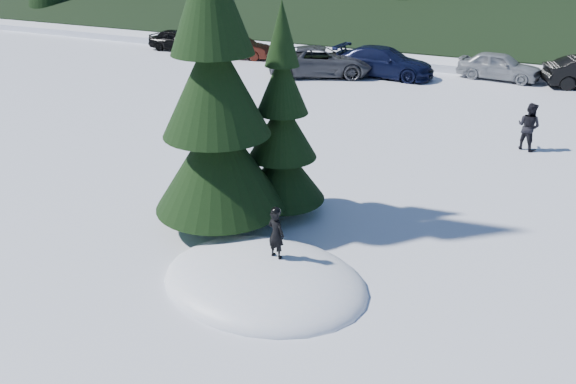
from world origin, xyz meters
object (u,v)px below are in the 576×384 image
at_px(car_4, 499,66).
at_px(car_1, 240,48).
at_px(car_3, 384,62).
at_px(child_skier, 276,234).
at_px(car_2, 321,61).
at_px(car_0, 179,40).
at_px(spruce_tall, 215,97).
at_px(adult_0, 529,126).
at_px(spruce_short, 282,136).

bearing_deg(car_4, car_1, 100.87).
height_order(car_3, car_4, car_3).
bearing_deg(child_skier, car_2, -56.74).
distance_m(car_0, car_4, 19.54).
relative_size(spruce_tall, car_1, 2.26).
height_order(child_skier, car_2, child_skier).
bearing_deg(adult_0, child_skier, 95.45).
relative_size(adult_0, car_2, 0.30).
height_order(adult_0, car_4, adult_0).
bearing_deg(spruce_short, adult_0, 56.80).
distance_m(spruce_short, child_skier, 3.32).
distance_m(child_skier, car_1, 24.12).
height_order(spruce_short, car_1, spruce_short).
bearing_deg(car_1, car_3, -104.91).
bearing_deg(car_1, spruce_short, -155.58).
relative_size(car_2, car_4, 1.34).
relative_size(adult_0, car_1, 0.43).
distance_m(spruce_short, car_2, 16.28).
bearing_deg(car_2, car_3, -91.15).
relative_size(adult_0, car_4, 0.40).
distance_m(spruce_tall, car_4, 20.48).
xyz_separation_m(car_0, car_3, (14.06, -1.25, 0.08)).
bearing_deg(car_2, spruce_short, 175.14).
bearing_deg(car_4, car_2, 117.76).
bearing_deg(car_1, car_4, -95.26).
bearing_deg(car_2, car_0, 51.99).
bearing_deg(adult_0, car_0, 1.24).
relative_size(car_1, car_2, 0.70).
height_order(car_0, car_3, car_3).
bearing_deg(child_skier, car_1, -44.69).
bearing_deg(adult_0, car_1, -3.52).
xyz_separation_m(car_3, car_4, (5.46, 1.97, -0.06)).
xyz_separation_m(car_1, car_3, (9.21, -0.85, 0.13)).
bearing_deg(spruce_tall, car_2, 105.33).
bearing_deg(spruce_tall, car_1, 119.79).
bearing_deg(car_0, spruce_short, -138.38).
xyz_separation_m(child_skier, car_0, (-17.93, 20.67, -0.34)).
bearing_deg(car_1, child_skier, -156.80).
xyz_separation_m(car_2, car_3, (3.01, 1.32, -0.00)).
xyz_separation_m(adult_0, car_4, (-2.34, 10.51, -0.12)).
bearing_deg(adult_0, car_3, -22.21).
relative_size(spruce_short, adult_0, 3.30).
height_order(spruce_tall, car_0, spruce_tall).
xyz_separation_m(spruce_tall, car_4, (3.91, 19.94, -2.63)).
relative_size(child_skier, adult_0, 0.67).
bearing_deg(spruce_short, car_4, 81.08).
distance_m(adult_0, car_4, 10.77).
relative_size(car_1, car_4, 0.94).
distance_m(car_1, car_3, 9.25).
height_order(spruce_tall, car_3, spruce_tall).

